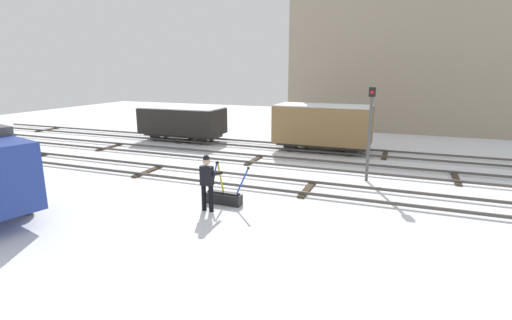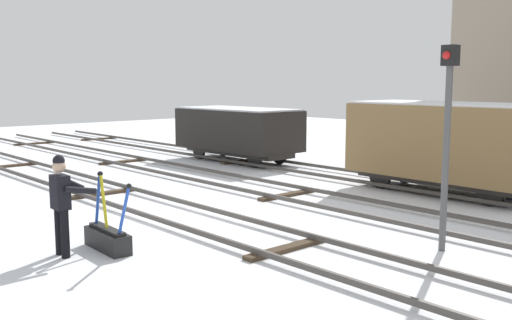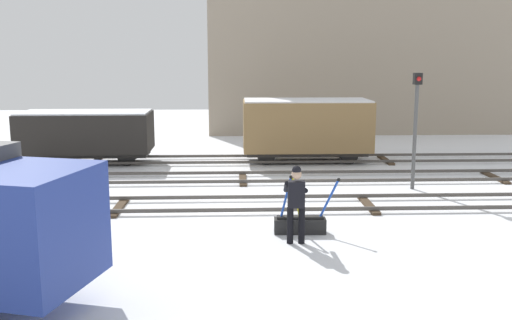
{
  "view_description": "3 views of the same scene",
  "coord_description": "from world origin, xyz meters",
  "px_view_note": "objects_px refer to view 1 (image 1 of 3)",
  "views": [
    {
      "loc": [
        6.63,
        -13.19,
        4.36
      ],
      "look_at": [
        1.47,
        0.07,
        0.96
      ],
      "focal_mm": 26.81,
      "sensor_mm": 36.0,
      "label": 1
    },
    {
      "loc": [
        10.65,
        -7.21,
        3.05
      ],
      "look_at": [
        -0.4,
        2.79,
        1.02
      ],
      "focal_mm": 40.18,
      "sensor_mm": 36.0,
      "label": 2
    },
    {
      "loc": [
        -0.29,
        -15.63,
        4.21
      ],
      "look_at": [
        0.42,
        2.74,
        0.86
      ],
      "focal_mm": 40.21,
      "sensor_mm": 36.0,
      "label": 3
    }
  ],
  "objects_px": {
    "freight_car_back_track": "(323,125)",
    "freight_car_far_end": "(182,121)",
    "switch_lever_frame": "(224,197)",
    "signal_post": "(370,124)",
    "rail_worker": "(207,179)"
  },
  "relations": [
    {
      "from": "freight_car_back_track",
      "to": "freight_car_far_end",
      "type": "distance_m",
      "value": 8.72
    },
    {
      "from": "freight_car_back_track",
      "to": "freight_car_far_end",
      "type": "bearing_deg",
      "value": -179.65
    },
    {
      "from": "switch_lever_frame",
      "to": "signal_post",
      "type": "xyz_separation_m",
      "value": [
        4.13,
        4.49,
        2.03
      ]
    },
    {
      "from": "freight_car_back_track",
      "to": "freight_car_far_end",
      "type": "height_order",
      "value": "freight_car_back_track"
    },
    {
      "from": "rail_worker",
      "to": "freight_car_far_end",
      "type": "relative_size",
      "value": 0.36
    },
    {
      "from": "rail_worker",
      "to": "freight_car_back_track",
      "type": "height_order",
      "value": "freight_car_back_track"
    },
    {
      "from": "switch_lever_frame",
      "to": "rail_worker",
      "type": "relative_size",
      "value": 0.87
    },
    {
      "from": "switch_lever_frame",
      "to": "freight_car_far_end",
      "type": "bearing_deg",
      "value": 130.38
    },
    {
      "from": "rail_worker",
      "to": "freight_car_back_track",
      "type": "xyz_separation_m",
      "value": [
        1.5,
        10.16,
        0.41
      ]
    },
    {
      "from": "rail_worker",
      "to": "signal_post",
      "type": "xyz_separation_m",
      "value": [
        4.32,
        5.23,
        1.25
      ]
    },
    {
      "from": "freight_car_back_track",
      "to": "rail_worker",
      "type": "bearing_deg",
      "value": -98.06
    },
    {
      "from": "freight_car_back_track",
      "to": "signal_post",
      "type": "bearing_deg",
      "value": -59.89
    },
    {
      "from": "signal_post",
      "to": "freight_car_back_track",
      "type": "xyz_separation_m",
      "value": [
        -2.82,
        4.93,
        -0.84
      ]
    },
    {
      "from": "freight_car_far_end",
      "to": "signal_post",
      "type": "bearing_deg",
      "value": -23.91
    },
    {
      "from": "switch_lever_frame",
      "to": "signal_post",
      "type": "bearing_deg",
      "value": 49.56
    }
  ]
}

